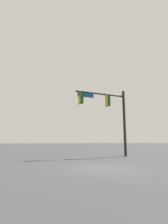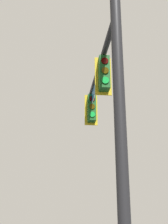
# 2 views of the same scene
# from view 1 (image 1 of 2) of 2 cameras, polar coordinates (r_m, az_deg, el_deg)

# --- Properties ---
(ground_plane) EXTENTS (400.00, 400.00, 0.00)m
(ground_plane) POSITION_cam_1_polar(r_m,az_deg,el_deg) (10.54, 6.20, -17.82)
(ground_plane) COLOR #38383A
(signal_pole_near) EXTENTS (5.69, 0.76, 7.03)m
(signal_pole_near) POSITION_cam_1_polar(r_m,az_deg,el_deg) (18.55, 8.74, 0.46)
(signal_pole_near) COLOR black
(signal_pole_near) RESTS_ON ground_plane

